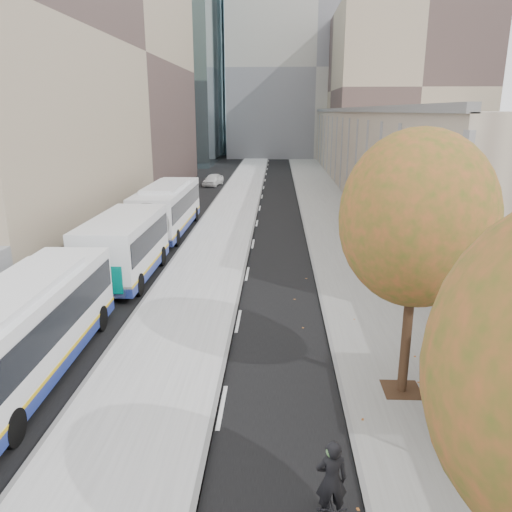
{
  "coord_description": "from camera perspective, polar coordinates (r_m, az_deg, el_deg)",
  "views": [
    {
      "loc": [
        -0.16,
        -0.27,
        8.04
      ],
      "look_at": [
        -0.97,
        18.72,
        2.5
      ],
      "focal_mm": 35.0,
      "sensor_mm": 36.0,
      "label": 1
    }
  ],
  "objects": [
    {
      "name": "bus_platform",
      "position": [
        36.35,
        -3.48,
        3.56
      ],
      "size": [
        4.25,
        150.0,
        0.15
      ],
      "primitive_type": "cube",
      "color": "#AAAAAA",
      "rests_on": "ground"
    },
    {
      "name": "sidewalk",
      "position": [
        36.42,
        9.17,
        3.35
      ],
      "size": [
        4.75,
        150.0,
        0.08
      ],
      "primitive_type": "cube",
      "color": "gray",
      "rests_on": "ground"
    },
    {
      "name": "building_tan",
      "position": [
        66.27,
        16.5,
        12.11
      ],
      "size": [
        18.0,
        92.0,
        8.0
      ],
      "primitive_type": "cube",
      "color": "gray",
      "rests_on": "ground"
    },
    {
      "name": "building_far_block",
      "position": [
        96.71,
        6.51,
        20.28
      ],
      "size": [
        30.0,
        18.0,
        30.0
      ],
      "primitive_type": "cube",
      "color": "gray",
      "rests_on": "ground"
    },
    {
      "name": "tree_c",
      "position": [
        14.07,
        17.94,
        4.03
      ],
      "size": [
        4.2,
        4.2,
        7.28
      ],
      "color": "#302312",
      "rests_on": "sidewalk"
    },
    {
      "name": "bus_far",
      "position": [
        30.55,
        -11.74,
        3.95
      ],
      "size": [
        2.77,
        18.75,
        3.12
      ],
      "rotation": [
        0.0,
        0.0,
        -0.0
      ],
      "color": "white",
      "rests_on": "ground"
    },
    {
      "name": "cyclist",
      "position": [
        10.82,
        8.5,
        -25.99
      ],
      "size": [
        0.65,
        1.71,
        2.14
      ],
      "rotation": [
        0.0,
        0.0,
        0.08
      ],
      "color": "black",
      "rests_on": "ground"
    },
    {
      "name": "distant_car",
      "position": [
        56.54,
        -4.94,
        8.69
      ],
      "size": [
        2.27,
        4.07,
        1.31
      ],
      "primitive_type": "imported",
      "rotation": [
        0.0,
        0.0,
        -0.2
      ],
      "color": "white",
      "rests_on": "ground"
    }
  ]
}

